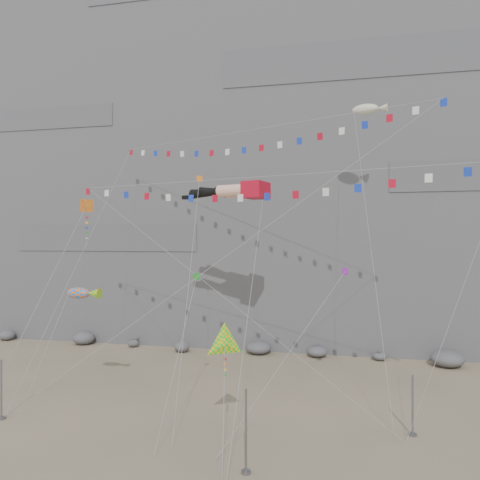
{
  "coord_description": "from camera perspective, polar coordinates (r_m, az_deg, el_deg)",
  "views": [
    {
      "loc": [
        8.64,
        -30.49,
        11.82
      ],
      "look_at": [
        -0.18,
        9.0,
        11.77
      ],
      "focal_mm": 35.0,
      "sensor_mm": 36.0,
      "label": 1
    }
  ],
  "objects": [
    {
      "name": "talus_boulders",
      "position": [
        49.56,
        2.28,
        -13.02
      ],
      "size": [
        60.0,
        3.0,
        1.2
      ],
      "primitive_type": null,
      "color": "slate",
      "rests_on": "ground"
    },
    {
      "name": "ground",
      "position": [
        33.82,
        -3.23,
        -20.39
      ],
      "size": [
        120.0,
        120.0,
        0.0
      ],
      "primitive_type": "plane",
      "color": "gray",
      "rests_on": "ground"
    },
    {
      "name": "small_kite_a",
      "position": [
        38.61,
        -5.01,
        6.93
      ],
      "size": [
        2.75,
        12.52,
        20.66
      ],
      "color": "orange",
      "rests_on": "ground"
    },
    {
      "name": "blimp_windsock",
      "position": [
        43.93,
        15.0,
        15.05
      ],
      "size": [
        3.65,
        14.02,
        26.63
      ],
      "color": "beige",
      "rests_on": "ground"
    },
    {
      "name": "small_kite_b",
      "position": [
        35.46,
        12.51,
        -4.03
      ],
      "size": [
        7.46,
        12.36,
        16.46
      ],
      "color": "purple",
      "rests_on": "ground"
    },
    {
      "name": "small_kite_c",
      "position": [
        33.54,
        -5.38,
        -4.76
      ],
      "size": [
        0.98,
        8.98,
        12.4
      ],
      "color": "green",
      "rests_on": "ground"
    },
    {
      "name": "anchor_pole_left",
      "position": [
        35.8,
        -27.09,
        -15.92
      ],
      "size": [
        0.12,
        0.12,
        3.93
      ],
      "primitive_type": "cylinder",
      "color": "slate",
      "rests_on": "ground"
    },
    {
      "name": "legs_kite",
      "position": [
        39.47,
        -0.83,
        5.93
      ],
      "size": [
        8.42,
        18.94,
        22.74
      ],
      "rotation": [
        0.0,
        0.0,
        -0.26
      ],
      "color": "red",
      "rests_on": "ground"
    },
    {
      "name": "flag_banner_lower",
      "position": [
        34.42,
        1.68,
        7.63
      ],
      "size": [
        31.49,
        9.24,
        19.78
      ],
      "color": "red",
      "rests_on": "ground"
    },
    {
      "name": "flag_banner_upper",
      "position": [
        41.19,
        1.5,
        13.27
      ],
      "size": [
        28.56,
        18.68,
        28.5
      ],
      "color": "red",
      "rests_on": "ground"
    },
    {
      "name": "anchor_pole_right",
      "position": [
        31.57,
        20.29,
        -18.39
      ],
      "size": [
        0.12,
        0.12,
        3.65
      ],
      "primitive_type": "cylinder",
      "color": "slate",
      "rests_on": "ground"
    },
    {
      "name": "anchor_pole_center",
      "position": [
        25.47,
        0.73,
        -22.28
      ],
      "size": [
        0.12,
        0.12,
        4.27
      ],
      "primitive_type": "cylinder",
      "color": "slate",
      "rests_on": "ground"
    },
    {
      "name": "delta_kite",
      "position": [
        28.32,
        -1.83,
        -12.52
      ],
      "size": [
        2.28,
        5.47,
        7.68
      ],
      "color": "yellow",
      "rests_on": "ground"
    },
    {
      "name": "cliff",
      "position": [
        64.45,
        4.72,
        11.87
      ],
      "size": [
        80.0,
        28.0,
        50.0
      ],
      "primitive_type": "cube",
      "color": "slate",
      "rests_on": "ground"
    },
    {
      "name": "fish_windsock",
      "position": [
        37.26,
        -19.1,
        -6.15
      ],
      "size": [
        3.6,
        4.55,
        8.91
      ],
      "color": "#FF660D",
      "rests_on": "ground"
    },
    {
      "name": "harlequin_kite",
      "position": [
        37.47,
        -18.23,
        3.94
      ],
      "size": [
        5.14,
        7.25,
        16.11
      ],
      "color": "red",
      "rests_on": "ground"
    }
  ]
}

